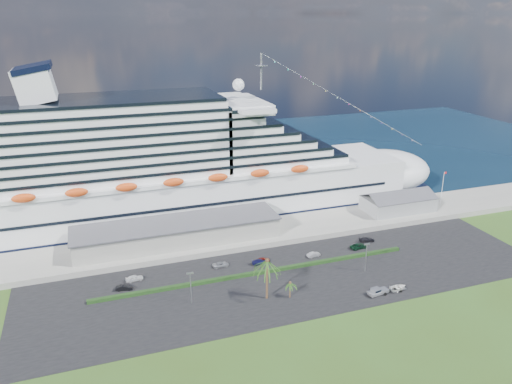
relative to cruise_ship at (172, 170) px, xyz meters
name	(u,v)px	position (x,y,z in m)	size (l,w,h in m)	color
ground	(311,300)	(21.53, -64.00, -16.69)	(420.00, 420.00, 0.00)	#354E1A
asphalt_lot	(293,278)	(21.53, -53.00, -16.63)	(140.00, 38.00, 0.12)	black
wharf	(257,233)	(21.53, -24.00, -15.79)	(240.00, 20.00, 1.80)	gray
water	(194,161)	(21.53, 66.00, -16.68)	(420.00, 160.00, 0.02)	black
cruise_ship	(172,170)	(0.00, 0.00, 0.00)	(191.00, 38.00, 54.00)	silver
terminal_building	(178,231)	(-3.47, -24.00, -11.68)	(61.00, 15.00, 6.30)	gray
port_shed	(398,203)	(73.53, -24.00, -12.30)	(24.00, 12.31, 7.37)	gray
flagpole	(443,187)	(91.57, -24.00, -8.43)	(1.08, 0.16, 12.00)	silver
hedge	(258,273)	(13.53, -48.00, -16.12)	(88.00, 1.10, 0.90)	black
lamp_post_left	(191,284)	(-6.47, -56.00, -11.35)	(1.60, 0.35, 8.27)	gray
lamp_post_right	(366,254)	(41.53, -56.00, -11.35)	(1.60, 0.35, 8.27)	gray
palm_tall	(267,265)	(11.53, -60.00, -7.49)	(8.82, 8.82, 11.13)	#47301E
palm_short	(290,285)	(17.03, -61.50, -13.03)	(3.53, 3.53, 4.56)	#47301E
parked_car_0	(134,278)	(-18.29, -40.55, -15.81)	(1.82, 4.51, 1.54)	white
parked_car_1	(124,288)	(-21.26, -44.44, -15.87)	(1.49, 4.26, 1.40)	black
parked_car_2	(221,265)	(5.17, -40.53, -15.94)	(2.09, 4.54, 1.26)	#A1A3AA
parked_car_3	(260,262)	(16.00, -42.68, -15.90)	(1.89, 4.65, 1.35)	#16164D
parked_car_4	(263,260)	(17.21, -41.77, -15.93)	(1.53, 3.80, 1.29)	maroon
parked_car_5	(314,255)	(32.08, -43.59, -15.90)	(1.42, 4.07, 1.34)	#95969B
parked_car_6	(358,246)	(47.01, -43.12, -15.86)	(2.38, 5.16, 1.43)	black
parked_car_7	(367,240)	(51.80, -39.83, -15.89)	(1.92, 4.72, 1.37)	black
pickup_truck	(378,291)	(38.13, -67.71, -15.55)	(5.55, 2.69, 1.87)	black
boat_trailer	(398,287)	(43.97, -67.81, -15.56)	(5.41, 3.72, 1.53)	gray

